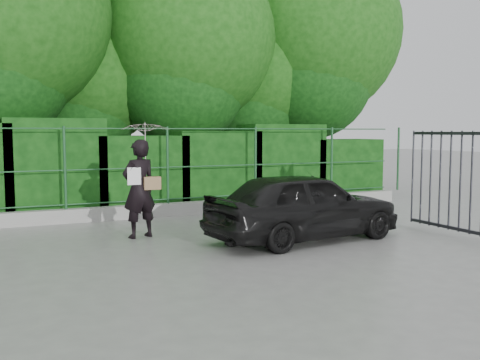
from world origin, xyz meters
name	(u,v)px	position (x,y,z in m)	size (l,w,h in m)	color
ground	(230,259)	(0.00, 0.00, 0.00)	(80.00, 80.00, 0.00)	gray
kerb	(152,211)	(0.00, 4.50, 0.15)	(14.00, 0.25, 0.30)	#9E9E99
fence	(160,165)	(0.22, 4.50, 1.20)	(14.13, 0.06, 1.80)	#1D4C27
hedge	(136,171)	(-0.09, 5.50, 1.02)	(14.20, 1.20, 2.28)	black
trees	(157,40)	(1.14, 7.74, 4.62)	(17.10, 6.15, 8.08)	black
woman	(143,164)	(-0.77, 2.28, 1.38)	(0.98, 0.92, 2.17)	black
car	(304,205)	(1.82, 0.76, 0.64)	(1.51, 3.74, 1.27)	black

